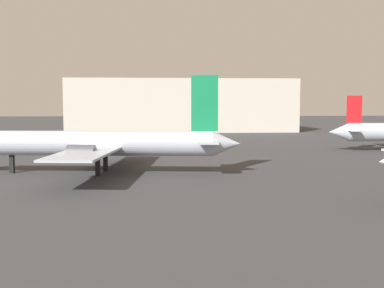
{
  "coord_description": "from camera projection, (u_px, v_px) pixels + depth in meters",
  "views": [
    {
      "loc": [
        3.41,
        -6.74,
        7.49
      ],
      "look_at": [
        7.64,
        51.77,
        2.51
      ],
      "focal_mm": 43.25,
      "sensor_mm": 36.0,
      "label": 1
    }
  ],
  "objects": [
    {
      "name": "terminal_building",
      "position": [
        182.0,
        106.0,
        131.92
      ],
      "size": [
        62.86,
        19.41,
        14.55
      ],
      "primitive_type": "cube",
      "color": "beige",
      "rests_on": "ground_plane"
    },
    {
      "name": "airplane_on_taxiway",
      "position": [
        93.0,
        143.0,
        50.25
      ],
      "size": [
        32.99,
        26.56,
        10.65
      ],
      "rotation": [
        0.0,
        0.0,
        3.03
      ],
      "color": "#B2BCCC",
      "rests_on": "ground_plane"
    }
  ]
}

